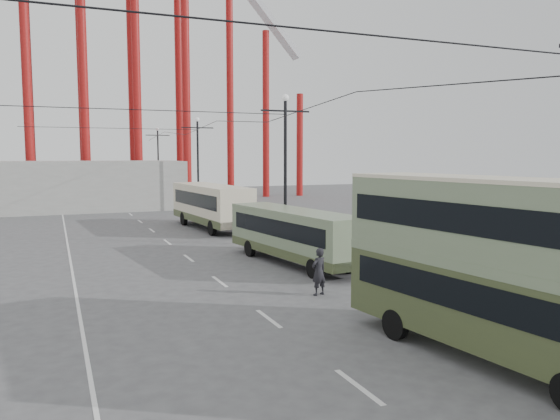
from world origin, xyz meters
name	(u,v)px	position (x,y,z in m)	size (l,w,h in m)	color
ground	(353,354)	(0.00, 0.00, 0.00)	(160.00, 160.00, 0.00)	#4D4C4F
road_markings	(177,247)	(-0.86, 19.70, 0.01)	(12.52, 120.00, 0.01)	silver
lamp_post_mid	(285,170)	(5.60, 18.00, 4.68)	(3.20, 0.44, 9.32)	black
lamp_post_far	(198,165)	(5.60, 40.00, 4.68)	(3.20, 0.44, 9.32)	black
lamp_post_distant	(158,162)	(5.60, 62.00, 4.68)	(3.20, 0.44, 9.32)	black
roller_coaster	(94,8)	(-2.49, 56.89, 22.92)	(52.95, 5.00, 55.48)	maroon
fairground_shed	(71,186)	(-6.00, 47.00, 2.50)	(22.00, 10.00, 5.00)	gray
double_decker_bus	(493,259)	(3.20, -1.89, 2.81)	(3.60, 9.57, 5.02)	#3F4927
single_decker_green	(294,233)	(3.70, 12.43, 1.59)	(3.64, 10.16, 2.81)	#687959
single_decker_cream	(211,204)	(3.37, 27.20, 1.88)	(3.64, 10.93, 3.34)	beige
pedestrian	(319,272)	(2.02, 6.20, 0.96)	(0.70, 0.46, 1.92)	black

